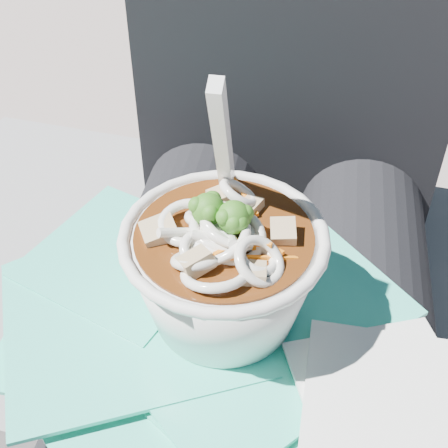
% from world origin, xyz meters
% --- Properties ---
extents(stone_ledge, '(1.05, 0.60, 0.42)m').
position_xyz_m(stone_ledge, '(0.00, 0.15, 0.21)').
color(stone_ledge, slate).
rests_on(stone_ledge, ground).
extents(lap, '(0.33, 0.48, 0.14)m').
position_xyz_m(lap, '(0.00, 0.00, 0.49)').
color(lap, black).
rests_on(lap, stone_ledge).
extents(person_body, '(0.34, 0.94, 0.97)m').
position_xyz_m(person_body, '(0.00, 0.09, 0.52)').
color(person_body, black).
rests_on(person_body, ground).
extents(plastic_bag, '(0.37, 0.36, 0.02)m').
position_xyz_m(plastic_bag, '(-0.05, -0.04, 0.57)').
color(plastic_bag, '#2FC7A9').
rests_on(plastic_bag, lap).
extents(napkins, '(0.15, 0.15, 0.01)m').
position_xyz_m(napkins, '(0.10, -0.09, 0.58)').
color(napkins, silver).
rests_on(napkins, plastic_bag).
extents(udon_bowl, '(0.17, 0.17, 0.20)m').
position_xyz_m(udon_bowl, '(-0.03, -0.03, 0.63)').
color(udon_bowl, silver).
rests_on(udon_bowl, plastic_bag).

